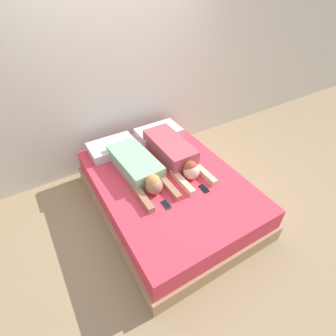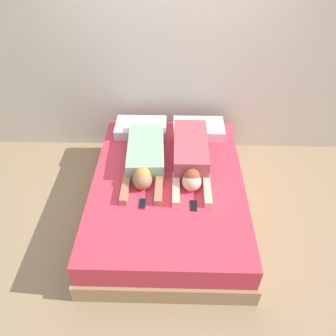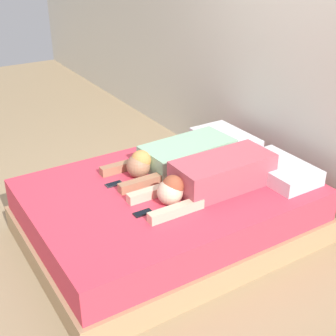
% 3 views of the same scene
% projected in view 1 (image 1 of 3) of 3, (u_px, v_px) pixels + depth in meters
% --- Properties ---
extents(ground_plane, '(12.00, 12.00, 0.00)m').
position_uv_depth(ground_plane, '(168.00, 205.00, 3.31)').
color(ground_plane, '#9E8460').
extents(wall_back, '(12.00, 0.06, 2.60)m').
position_uv_depth(wall_back, '(118.00, 72.00, 3.28)').
color(wall_back, beige).
rests_on(wall_back, ground_plane).
extents(bed, '(1.58, 2.14, 0.46)m').
position_uv_depth(bed, '(168.00, 192.00, 3.17)').
color(bed, tan).
rests_on(bed, ground_plane).
extents(pillow_head_left, '(0.60, 0.38, 0.12)m').
position_uv_depth(pillow_head_left, '(113.00, 147.00, 3.39)').
color(pillow_head_left, silver).
rests_on(pillow_head_left, bed).
extents(pillow_head_right, '(0.60, 0.38, 0.12)m').
position_uv_depth(pillow_head_right, '(159.00, 133.00, 3.66)').
color(pillow_head_right, silver).
rests_on(pillow_head_right, bed).
extents(person_left, '(0.42, 1.11, 0.22)m').
position_uv_depth(person_left, '(139.00, 168.00, 3.02)').
color(person_left, '#8CBF99').
rests_on(person_left, bed).
extents(person_right, '(0.37, 1.11, 0.24)m').
position_uv_depth(person_right, '(174.00, 153.00, 3.20)').
color(person_right, '#B24C59').
rests_on(person_right, bed).
extents(cell_phone_left, '(0.06, 0.13, 0.01)m').
position_uv_depth(cell_phone_left, '(166.00, 205.00, 2.70)').
color(cell_phone_left, '#2D2D33').
rests_on(cell_phone_left, bed).
extents(cell_phone_right, '(0.06, 0.13, 0.01)m').
position_uv_depth(cell_phone_right, '(204.00, 189.00, 2.88)').
color(cell_phone_right, black).
rests_on(cell_phone_right, bed).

